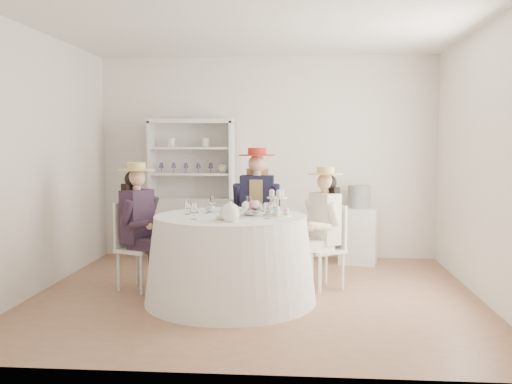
{
  "coord_description": "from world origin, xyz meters",
  "views": [
    {
      "loc": [
        0.45,
        -5.69,
        1.56
      ],
      "look_at": [
        0.0,
        0.1,
        1.05
      ],
      "focal_mm": 40.0,
      "sensor_mm": 36.0,
      "label": 1
    }
  ],
  "objects": [
    {
      "name": "guest_left",
      "position": [
        -1.23,
        0.12,
        0.76
      ],
      "size": [
        0.57,
        0.51,
        1.35
      ],
      "rotation": [
        0.0,
        0.0,
        1.15
      ],
      "color": "silver",
      "rests_on": "ground"
    },
    {
      "name": "flower_arrangement",
      "position": [
        -0.01,
        -0.27,
        0.94
      ],
      "size": [
        0.2,
        0.2,
        0.07
      ],
      "rotation": [
        0.0,
        0.0,
        -0.31
      ],
      "color": "#CA6589",
      "rests_on": "tea_table"
    },
    {
      "name": "teacup_c",
      "position": [
        -0.02,
        -0.06,
        0.88
      ],
      "size": [
        0.11,
        0.11,
        0.07
      ],
      "primitive_type": "imported",
      "rotation": [
        0.0,
        0.0,
        0.23
      ],
      "color": "white",
      "rests_on": "tea_table"
    },
    {
      "name": "flower_bowl",
      "position": [
        -0.02,
        -0.21,
        0.87
      ],
      "size": [
        0.26,
        0.26,
        0.05
      ],
      "primitive_type": "imported",
      "rotation": [
        0.0,
        0.0,
        -0.32
      ],
      "color": "white",
      "rests_on": "tea_table"
    },
    {
      "name": "teacup_b",
      "position": [
        -0.24,
        0.04,
        0.88
      ],
      "size": [
        0.07,
        0.07,
        0.07
      ],
      "primitive_type": "imported",
      "rotation": [
        0.0,
        0.0,
        -0.04
      ],
      "color": "white",
      "rests_on": "tea_table"
    },
    {
      "name": "ceiling",
      "position": [
        0.0,
        0.0,
        2.7
      ],
      "size": [
        4.5,
        4.5,
        0.0
      ],
      "primitive_type": "plane",
      "rotation": [
        3.14,
        0.0,
        0.0
      ],
      "color": "white",
      "rests_on": "wall_back"
    },
    {
      "name": "hatbox",
      "position": [
        1.21,
        1.68,
        0.86
      ],
      "size": [
        0.38,
        0.38,
        0.29
      ],
      "primitive_type": "cylinder",
      "rotation": [
        0.0,
        0.0,
        0.43
      ],
      "color": "black",
      "rests_on": "side_table"
    },
    {
      "name": "stemware_set",
      "position": [
        -0.22,
        -0.23,
        0.92
      ],
      "size": [
        0.92,
        0.92,
        0.15
      ],
      "color": "white",
      "rests_on": "tea_table"
    },
    {
      "name": "spare_chair",
      "position": [
        -0.48,
        0.97,
        0.48
      ],
      "size": [
        0.39,
        0.39,
        0.9
      ],
      "rotation": [
        0.0,
        0.0,
        3.07
      ],
      "color": "silver",
      "rests_on": "ground"
    },
    {
      "name": "wall_front",
      "position": [
        0.0,
        -2.0,
        1.35
      ],
      "size": [
        4.5,
        0.0,
        4.5
      ],
      "primitive_type": "plane",
      "rotation": [
        -1.57,
        0.0,
        0.0
      ],
      "color": "white",
      "rests_on": "ground"
    },
    {
      "name": "wall_left",
      "position": [
        -2.25,
        0.0,
        1.35
      ],
      "size": [
        0.0,
        4.5,
        4.5
      ],
      "primitive_type": "plane",
      "rotation": [
        1.57,
        0.0,
        1.57
      ],
      "color": "white",
      "rests_on": "ground"
    },
    {
      "name": "guest_mid",
      "position": [
        -0.05,
        0.83,
        0.85
      ],
      "size": [
        0.54,
        0.56,
        1.49
      ],
      "rotation": [
        0.0,
        0.0,
        -0.02
      ],
      "color": "silver",
      "rests_on": "ground"
    },
    {
      "name": "wall_back",
      "position": [
        0.0,
        2.0,
        1.35
      ],
      "size": [
        4.5,
        0.0,
        4.5
      ],
      "primitive_type": "plane",
      "rotation": [
        1.57,
        0.0,
        0.0
      ],
      "color": "white",
      "rests_on": "ground"
    },
    {
      "name": "hutch",
      "position": [
        -0.97,
        1.74,
        0.66
      ],
      "size": [
        1.16,
        0.58,
        1.86
      ],
      "rotation": [
        0.0,
        0.0,
        0.16
      ],
      "color": "silver",
      "rests_on": "ground"
    },
    {
      "name": "sandwich_plate",
      "position": [
        -0.23,
        -0.6,
        0.86
      ],
      "size": [
        0.25,
        0.25,
        0.05
      ],
      "rotation": [
        0.0,
        0.0,
        0.36
      ],
      "color": "white",
      "rests_on": "tea_table"
    },
    {
      "name": "cupcake_stand",
      "position": [
        0.23,
        -0.23,
        0.94
      ],
      "size": [
        0.27,
        0.27,
        0.25
      ],
      "rotation": [
        0.0,
        0.0,
        -0.31
      ],
      "color": "white",
      "rests_on": "tea_table"
    },
    {
      "name": "tea_table",
      "position": [
        -0.22,
        -0.23,
        0.42
      ],
      "size": [
        1.68,
        1.68,
        0.85
      ],
      "rotation": [
        0.0,
        0.0,
        -0.38
      ],
      "color": "white",
      "rests_on": "ground"
    },
    {
      "name": "teacup_a",
      "position": [
        -0.45,
        -0.07,
        0.88
      ],
      "size": [
        0.1,
        0.1,
        0.07
      ],
      "primitive_type": "imported",
      "rotation": [
        0.0,
        0.0,
        -0.11
      ],
      "color": "white",
      "rests_on": "tea_table"
    },
    {
      "name": "side_table",
      "position": [
        1.21,
        1.68,
        0.36
      ],
      "size": [
        0.55,
        0.55,
        0.72
      ],
      "primitive_type": "cube",
      "rotation": [
        0.0,
        0.0,
        -0.21
      ],
      "color": "silver",
      "rests_on": "ground"
    },
    {
      "name": "table_teapot",
      "position": [
        -0.17,
        -0.67,
        0.93
      ],
      "size": [
        0.25,
        0.18,
        0.19
      ],
      "rotation": [
        0.0,
        0.0,
        0.42
      ],
      "color": "white",
      "rests_on": "tea_table"
    },
    {
      "name": "ground",
      "position": [
        0.0,
        0.0,
        0.0
      ],
      "size": [
        4.5,
        4.5,
        0.0
      ],
      "primitive_type": "plane",
      "color": "#875D43",
      "rests_on": "ground"
    },
    {
      "name": "wall_right",
      "position": [
        2.25,
        0.0,
        1.35
      ],
      "size": [
        0.0,
        4.5,
        4.5
      ],
      "primitive_type": "plane",
      "rotation": [
        1.57,
        0.0,
        -1.57
      ],
      "color": "white",
      "rests_on": "ground"
    },
    {
      "name": "guest_right",
      "position": [
        0.7,
        0.31,
        0.73
      ],
      "size": [
        0.56,
        0.53,
        1.3
      ],
      "rotation": [
        0.0,
        0.0,
        -0.97
      ],
      "color": "silver",
      "rests_on": "ground"
    }
  ]
}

